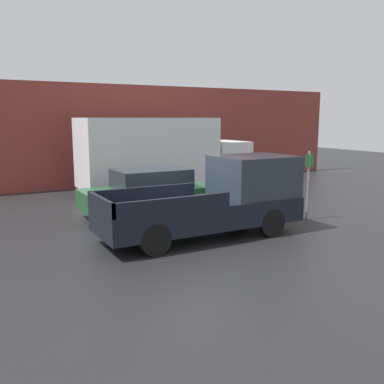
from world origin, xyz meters
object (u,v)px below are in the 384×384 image
object	(u,v)px
pickup_truck	(219,199)
car	(149,192)
delivery_truck	(160,154)
parking_sign	(308,181)

from	to	relation	value
pickup_truck	car	xyz separation A→B (m)	(-0.72, 3.23, -0.21)
pickup_truck	delivery_truck	distance (m)	6.80
car	delivery_truck	xyz separation A→B (m)	(2.00, 3.40, 0.94)
pickup_truck	delivery_truck	xyz separation A→B (m)	(1.29, 6.64, 0.73)
car	delivery_truck	world-z (taller)	delivery_truck
car	parking_sign	bearing A→B (deg)	-36.77
car	pickup_truck	bearing A→B (deg)	-77.46
pickup_truck	car	world-z (taller)	pickup_truck
parking_sign	pickup_truck	bearing A→B (deg)	-177.70
pickup_truck	parking_sign	world-z (taller)	parking_sign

